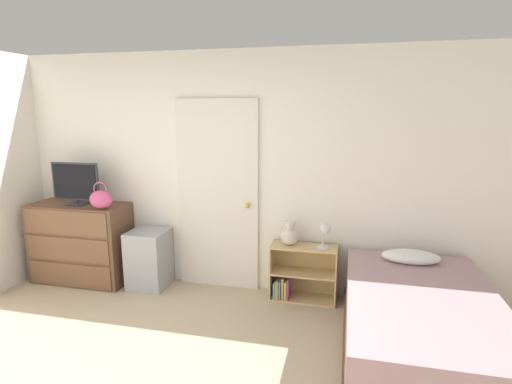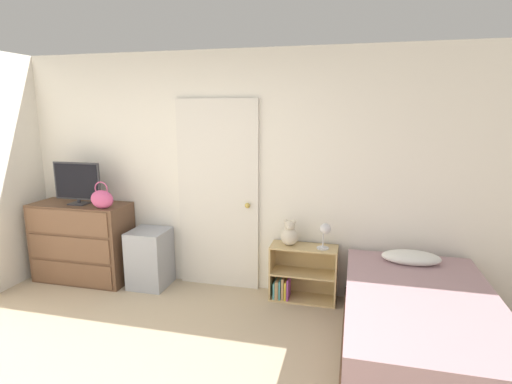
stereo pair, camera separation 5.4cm
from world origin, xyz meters
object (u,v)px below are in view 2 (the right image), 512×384
at_px(tv, 77,183).
at_px(bed, 419,328).
at_px(bookshelf, 299,276).
at_px(desk_lamp, 325,231).
at_px(dresser, 83,242).
at_px(handbag, 102,199).
at_px(teddy_bear, 290,234).
at_px(storage_bin, 150,258).

bearing_deg(tv, bed, -11.17).
distance_m(bookshelf, desk_lamp, 0.58).
relative_size(dresser, bed, 0.57).
distance_m(dresser, bed, 3.62).
distance_m(tv, desk_lamp, 2.76).
distance_m(handbag, bookshelf, 2.24).
xyz_separation_m(dresser, teddy_bear, (2.39, 0.10, 0.25)).
xyz_separation_m(desk_lamp, bed, (0.80, -0.78, -0.49)).
distance_m(dresser, handbag, 0.70).
xyz_separation_m(storage_bin, desk_lamp, (1.92, 0.03, 0.45)).
bearing_deg(handbag, bookshelf, 6.73).
bearing_deg(dresser, storage_bin, 1.97).
bearing_deg(handbag, teddy_bear, 6.74).
distance_m(storage_bin, bookshelf, 1.66).
relative_size(storage_bin, bed, 0.33).
bearing_deg(teddy_bear, handbag, -173.26).
xyz_separation_m(handbag, bed, (3.15, -0.58, -0.73)).
bearing_deg(teddy_bear, dresser, -177.66).
bearing_deg(desk_lamp, dresser, -178.83).
bearing_deg(bookshelf, dresser, -177.49).
xyz_separation_m(dresser, bookshelf, (2.49, 0.11, -0.20)).
height_order(tv, desk_lamp, tv).
bearing_deg(bookshelf, desk_lamp, -11.65).
height_order(bookshelf, teddy_bear, teddy_bear).
bearing_deg(storage_bin, desk_lamp, 0.81).
xyz_separation_m(teddy_bear, desk_lamp, (0.36, -0.04, 0.07)).
xyz_separation_m(tv, storage_bin, (0.81, 0.05, -0.83)).
distance_m(desk_lamp, bed, 1.22).
bearing_deg(storage_bin, bed, -15.42).
height_order(dresser, bed, dresser).
distance_m(storage_bin, desk_lamp, 1.97).
bearing_deg(handbag, desk_lamp, 4.71).
bearing_deg(desk_lamp, bookshelf, 168.35).
distance_m(handbag, storage_bin, 0.83).
relative_size(dresser, teddy_bear, 4.01).
bearing_deg(tv, storage_bin, 3.67).
xyz_separation_m(storage_bin, bed, (2.72, -0.75, -0.04)).
bearing_deg(desk_lamp, handbag, -175.29).
bearing_deg(teddy_bear, tv, -177.08).
xyz_separation_m(tv, teddy_bear, (2.37, 0.12, -0.45)).
relative_size(handbag, desk_lamp, 1.10).
distance_m(tv, storage_bin, 1.16).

